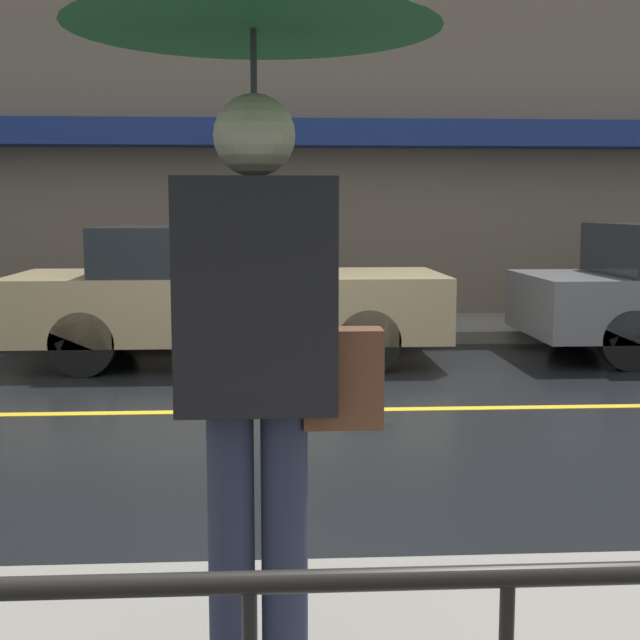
% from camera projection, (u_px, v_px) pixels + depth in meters
% --- Properties ---
extents(ground_plane, '(80.00, 80.00, 0.00)m').
position_uv_depth(ground_plane, '(288.00, 411.00, 7.14)').
color(ground_plane, black).
extents(sidewalk_far, '(28.00, 1.91, 0.15)m').
position_uv_depth(sidewalk_far, '(280.00, 329.00, 11.43)').
color(sidewalk_far, gray).
rests_on(sidewalk_far, ground_plane).
extents(lane_marking, '(25.20, 0.12, 0.01)m').
position_uv_depth(lane_marking, '(288.00, 411.00, 7.13)').
color(lane_marking, gold).
rests_on(lane_marking, ground_plane).
extents(building_storefront, '(28.00, 0.85, 6.45)m').
position_uv_depth(building_storefront, '(277.00, 91.00, 12.11)').
color(building_storefront, '#706656').
rests_on(building_storefront, ground_plane).
extents(pedestrian, '(1.08, 1.08, 2.23)m').
position_uv_depth(pedestrian, '(256.00, 114.00, 2.58)').
color(pedestrian, '#23283D').
rests_on(pedestrian, sidewalk_near).
extents(car_tan, '(4.47, 1.74, 1.43)m').
position_uv_depth(car_tan, '(225.00, 292.00, 9.37)').
color(car_tan, tan).
rests_on(car_tan, ground_plane).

